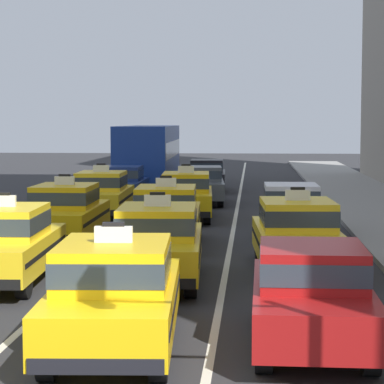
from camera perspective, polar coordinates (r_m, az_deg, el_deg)
name	(u,v)px	position (r m, az deg, el deg)	size (l,w,h in m)	color
lane_stripe_left_center	(146,218)	(29.38, -3.22, -1.81)	(0.14, 80.00, 0.01)	silver
lane_stripe_center_right	(235,219)	(29.14, 3.03, -1.86)	(0.14, 80.00, 0.01)	silver
taxi_left_second	(5,243)	(17.85, -12.91, -3.46)	(2.01, 4.64, 1.96)	black
taxi_left_third	(66,212)	(23.63, -8.78, -1.36)	(1.86, 4.58, 1.96)	black
taxi_left_fourth	(102,193)	(29.50, -6.29, -0.09)	(1.93, 4.60, 1.96)	black
sedan_left_fifth	(123,183)	(34.59, -4.86, 0.60)	(1.80, 4.32, 1.58)	black
bus_left_sixth	(149,153)	(43.07, -2.98, 2.76)	(2.86, 11.27, 3.22)	black
taxi_center_nearest	(115,293)	(12.42, -5.39, -7.01)	(2.06, 4.65, 1.96)	black
taxi_center_second	(158,242)	(17.50, -2.38, -3.51)	(2.02, 4.64, 1.96)	black
taxi_center_third	(166,214)	(22.69, -1.80, -1.57)	(2.01, 4.64, 1.96)	black
taxi_center_fourth	(186,195)	(28.79, -0.41, -0.19)	(2.04, 4.65, 1.96)	black
sedan_center_fifth	(202,184)	(34.20, 0.73, 0.57)	(2.03, 4.40, 1.58)	black
sedan_center_sixth	(207,174)	(40.34, 1.05, 1.23)	(1.88, 4.35, 1.58)	black
sedan_right_nearest	(311,292)	(12.71, 8.31, -6.91)	(1.81, 4.32, 1.58)	black
taxi_right_second	(297,234)	(18.93, 7.31, -2.90)	(2.04, 4.65, 1.96)	black
sedan_right_third	(291,208)	(24.74, 6.89, -1.13)	(1.81, 4.32, 1.58)	black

